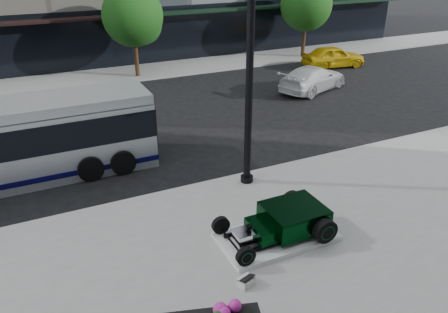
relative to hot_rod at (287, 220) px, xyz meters
name	(u,v)px	position (x,y,z in m)	size (l,w,h in m)	color
ground	(199,159)	(-0.31, 6.10, -0.70)	(120.00, 120.00, 0.00)	black
sidewalk_far	(119,75)	(-0.31, 20.10, -0.64)	(70.00, 4.00, 0.12)	gray
street_trees	(135,18)	(0.83, 19.18, 3.07)	(29.80, 3.80, 5.70)	black
display_plinth	(277,237)	(-0.33, 0.00, -0.50)	(3.40, 1.80, 0.15)	silver
hot_rod	(287,220)	(0.00, 0.00, 0.00)	(3.22, 2.00, 0.81)	black
info_plaque	(246,281)	(-2.06, -1.33, -0.45)	(0.47, 0.40, 0.31)	silver
lamppost	(249,79)	(0.51, 3.45, 3.27)	(0.46, 0.46, 8.33)	black
white_sedan	(313,78)	(9.45, 11.90, 0.03)	(2.03, 5.00, 1.45)	silver
yellow_taxi	(333,57)	(14.02, 15.80, 0.06)	(1.78, 4.43, 1.51)	gold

